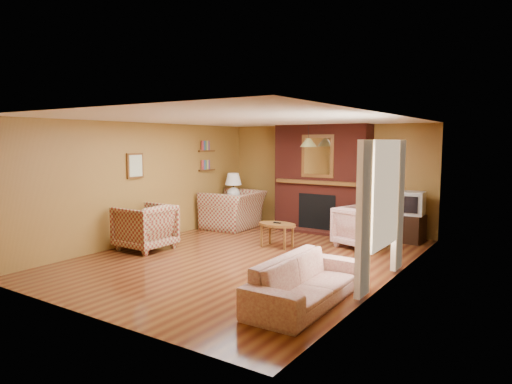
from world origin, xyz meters
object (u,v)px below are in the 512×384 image
Objects in this scene: table_lamp at (233,185)px; tv_stand at (410,228)px; plaid_armchair at (145,227)px; side_table at (233,212)px; plaid_loveseat at (233,210)px; fireplace at (322,179)px; coffee_table at (277,227)px; crt_tv at (411,203)px; floral_armchair at (361,227)px; floral_sofa at (306,281)px.

table_lamp reaches higher than tv_stand.
plaid_armchair is 1.58× the size of side_table.
side_table is at bearing -149.29° from plaid_loveseat.
tv_stand is at bearing -5.15° from fireplace.
coffee_table is 2.59m from side_table.
crt_tv is (2.02, 1.82, 0.40)m from coffee_table.
fireplace is at bearing 110.52° from plaid_loveseat.
coffee_table is at bearing -137.98° from crt_tv.
fireplace reaches higher than floral_armchair.
plaid_loveseat is at bearing -169.93° from crt_tv.
side_table is 4.16m from tv_stand.
plaid_armchair is at bearing -87.15° from side_table.
fireplace is 4.12m from plaid_armchair.
table_lamp is (-2.10, -0.53, -0.22)m from fireplace.
floral_sofa is 3.33× the size of side_table.
crt_tv reaches higher than tv_stand.
coffee_table is (1.98, 1.53, -0.03)m from plaid_armchair.
tv_stand is (4.15, 0.35, -0.68)m from table_lamp.
table_lamp is at bearing 44.93° from floral_sofa.
crt_tv is (0.67, 0.93, 0.40)m from floral_armchair.
tv_stand is (2.05, -0.18, -0.90)m from fireplace.
floral_armchair is 1.12× the size of coffee_table.
floral_sofa is at bearing -44.39° from table_lamp.
floral_armchair is (-0.52, 3.33, 0.10)m from floral_sofa.
plaid_armchair is 1.40× the size of table_lamp.
plaid_armchair is 3.96m from floral_sofa.
tv_stand is at bearing 130.52° from plaid_armchair.
table_lamp is at bearing 145.15° from coffee_table.
plaid_armchair reaches higher than floral_sofa.
coffee_table is at bearing -89.28° from fireplace.
floral_armchair reaches higher than coffee_table.
side_table is at bearing 0.00° from table_lamp.
table_lamp reaches higher than crt_tv.
plaid_armchair is 3.06m from table_lamp.
table_lamp is 1.19× the size of tv_stand.
plaid_loveseat is at bearing 11.15° from floral_armchair.
coffee_table is 1.36× the size of tv_stand.
crt_tv is (0.00, -0.01, 0.51)m from tv_stand.
fireplace is 4.06× the size of side_table.
crt_tv is at bearing 4.74° from table_lamp.
fireplace is at bearing 174.70° from crt_tv.
plaid_loveseat is at bearing 148.89° from coffee_table.
plaid_armchair reaches higher than side_table.
crt_tv reaches higher than coffee_table.
plaid_loveseat is 3.24m from floral_armchair.
side_table reaches higher than tv_stand.
crt_tv is at bearing 42.02° from coffee_table.
side_table is at bearing -165.71° from fireplace.
fireplace is 4.45× the size of crt_tv.
side_table is 0.88× the size of table_lamp.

